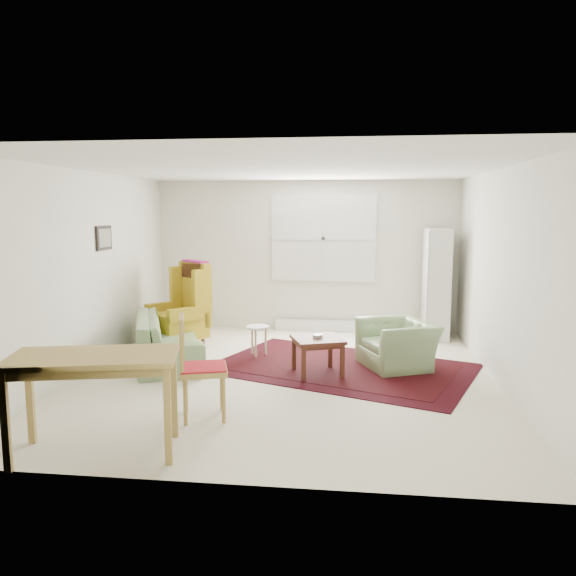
# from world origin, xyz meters

# --- Properties ---
(room) EXTENTS (5.04, 5.54, 2.51)m
(room) POSITION_xyz_m (0.02, 0.21, 1.26)
(room) COLOR beige
(room) RESTS_ON ground
(rug) EXTENTS (3.71, 3.06, 0.03)m
(rug) POSITION_xyz_m (0.68, 0.44, 0.02)
(rug) COLOR black
(rug) RESTS_ON ground
(sofa) EXTENTS (1.50, 2.22, 0.83)m
(sofa) POSITION_xyz_m (-1.68, 0.60, 0.42)
(sofa) COLOR #718E5F
(sofa) RESTS_ON ground
(armchair) EXTENTS (1.11, 1.17, 0.72)m
(armchair) POSITION_xyz_m (1.38, 0.58, 0.36)
(armchair) COLOR #718E5F
(armchair) RESTS_ON ground
(wingback_chair) EXTENTS (1.05, 1.06, 1.26)m
(wingback_chair) POSITION_xyz_m (-1.81, 1.45, 0.63)
(wingback_chair) COLOR #AF911B
(wingback_chair) RESTS_ON ground
(coffee_table) EXTENTS (0.74, 0.74, 0.47)m
(coffee_table) POSITION_xyz_m (0.39, 0.13, 0.23)
(coffee_table) COLOR #472015
(coffee_table) RESTS_ON ground
(stool) EXTENTS (0.42, 0.42, 0.43)m
(stool) POSITION_xyz_m (-0.50, 0.91, 0.22)
(stool) COLOR white
(stool) RESTS_ON ground
(cabinet) EXTENTS (0.38, 0.70, 1.73)m
(cabinet) POSITION_xyz_m (2.10, 2.35, 0.87)
(cabinet) COLOR silver
(cabinet) RESTS_ON ground
(desk) EXTENTS (1.46, 0.96, 0.85)m
(desk) POSITION_xyz_m (-1.29, -2.35, 0.42)
(desk) COLOR #A38841
(desk) RESTS_ON ground
(desk_chair) EXTENTS (0.55, 0.55, 1.02)m
(desk_chair) POSITION_xyz_m (-0.62, -1.44, 0.51)
(desk_chair) COLOR #A38841
(desk_chair) RESTS_ON ground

